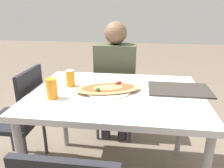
# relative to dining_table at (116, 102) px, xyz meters

# --- Properties ---
(dining_table) EXTENTS (1.21, 0.90, 0.77)m
(dining_table) POSITION_rel_dining_table_xyz_m (0.00, 0.00, 0.00)
(dining_table) COLOR silver
(dining_table) RESTS_ON ground_plane
(chair_far_seated) EXTENTS (0.40, 0.40, 0.89)m
(chair_far_seated) POSITION_rel_dining_table_xyz_m (-0.08, 0.78, -0.19)
(chair_far_seated) COLOR black
(chair_far_seated) RESTS_ON ground_plane
(chair_side_left) EXTENTS (0.40, 0.40, 0.89)m
(chair_side_left) POSITION_rel_dining_table_xyz_m (-0.80, 0.06, -0.19)
(chair_side_left) COLOR black
(chair_side_left) RESTS_ON ground_plane
(person_seated) EXTENTS (0.40, 0.27, 1.21)m
(person_seated) POSITION_rel_dining_table_xyz_m (-0.08, 0.67, 0.02)
(person_seated) COLOR #2D2D38
(person_seated) RESTS_ON ground_plane
(pizza_main) EXTENTS (0.52, 0.36, 0.06)m
(pizza_main) POSITION_rel_dining_table_xyz_m (-0.06, 0.01, 0.09)
(pizza_main) COLOR white
(pizza_main) RESTS_ON dining_table
(soda_can) EXTENTS (0.07, 0.07, 0.12)m
(soda_can) POSITION_rel_dining_table_xyz_m (-0.36, 0.08, 0.14)
(soda_can) COLOR orange
(soda_can) RESTS_ON dining_table
(drink_glass) EXTENTS (0.07, 0.07, 0.14)m
(drink_glass) POSITION_rel_dining_table_xyz_m (-0.41, -0.16, 0.14)
(drink_glass) COLOR orange
(drink_glass) RESTS_ON dining_table
(serving_tray) EXTENTS (0.44, 0.29, 0.01)m
(serving_tray) POSITION_rel_dining_table_xyz_m (0.45, 0.10, 0.08)
(serving_tray) COLOR #332D28
(serving_tray) RESTS_ON dining_table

